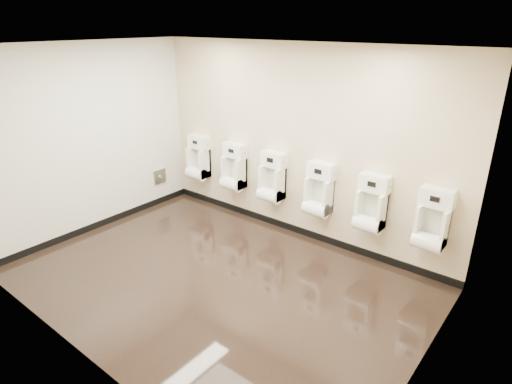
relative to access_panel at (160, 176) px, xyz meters
The scene contains 16 objects.
ground 2.80m from the access_panel, 25.81° to the right, with size 5.00×3.50×0.00m, color black.
ceiling 3.59m from the access_panel, 25.81° to the right, with size 5.00×3.50×0.00m, color silver.
back_wall 2.70m from the access_panel, 12.50° to the left, with size 5.00×0.02×2.80m, color beige.
front_wall 3.96m from the access_panel, 49.93° to the right, with size 5.00×0.02×2.80m, color beige.
left_wall 1.50m from the access_panel, 90.87° to the right, with size 0.02×3.50×2.80m, color beige.
right_wall 5.20m from the access_panel, 13.54° to the right, with size 0.02×3.50×2.80m, color beige.
tile_overlay_left 1.50m from the access_panel, 90.63° to the right, with size 0.01×3.50×2.80m, color white.
skirting_back 2.58m from the access_panel, 12.23° to the left, with size 5.00×0.02×0.10m, color black.
skirting_left 1.28m from the access_panel, 90.30° to the right, with size 0.02×3.50×0.10m, color black.
access_panel is the anchor object (origin of this frame).
urinal_0 0.76m from the access_panel, 36.54° to the left, with size 0.40×0.30×0.75m.
urinal_1 1.47m from the access_panel, 16.80° to the left, with size 0.40×0.30×0.75m.
urinal_2 2.21m from the access_panel, 10.97° to the left, with size 0.40×0.30×0.75m.
urinal_3 3.01m from the access_panel, ahead, with size 0.40×0.30×0.75m.
urinal_4 3.78m from the access_panel, ahead, with size 0.40×0.30×0.75m.
urinal_5 4.56m from the access_panel, ahead, with size 0.40×0.30×0.75m.
Camera 1 is at (3.26, -3.27, 3.05)m, focal length 30.00 mm.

